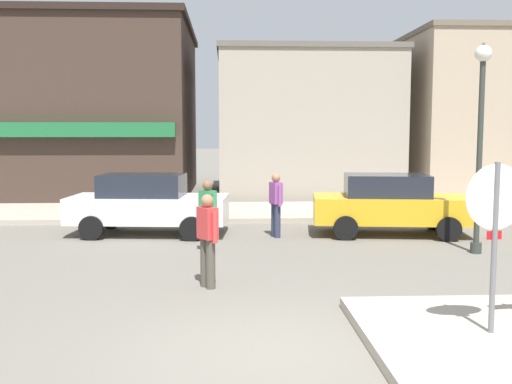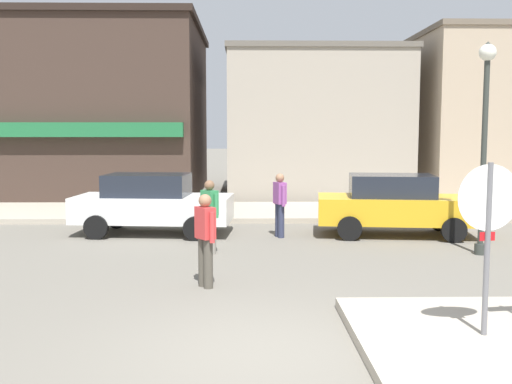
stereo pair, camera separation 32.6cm
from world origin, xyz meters
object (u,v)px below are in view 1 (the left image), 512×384
at_px(lamp_post, 481,117).
at_px(parked_car_second, 391,203).
at_px(pedestrian_crossing_near, 276,203).
at_px(pedestrian_crossing_far, 208,214).
at_px(parked_car_nearest, 147,203).
at_px(pedestrian_kerb_side, 208,238).
at_px(stop_sign, 495,225).

distance_m(lamp_post, parked_car_second, 3.45).
distance_m(pedestrian_crossing_near, pedestrian_crossing_far, 2.56).
height_order(parked_car_nearest, pedestrian_kerb_side, pedestrian_kerb_side).
relative_size(parked_car_second, pedestrian_crossing_near, 2.59).
bearing_deg(pedestrian_kerb_side, pedestrian_crossing_near, 72.03).
relative_size(lamp_post, parked_car_nearest, 1.10).
xyz_separation_m(lamp_post, pedestrian_crossing_near, (-4.23, 2.19, -2.09)).
distance_m(parked_car_second, pedestrian_crossing_near, 2.98).
bearing_deg(lamp_post, pedestrian_crossing_far, 177.82).
relative_size(pedestrian_crossing_near, pedestrian_kerb_side, 1.00).
distance_m(stop_sign, parked_car_nearest, 9.85).
bearing_deg(pedestrian_kerb_side, stop_sign, -38.38).
relative_size(stop_sign, pedestrian_kerb_side, 1.43).
bearing_deg(parked_car_second, stop_sign, -96.35).
xyz_separation_m(lamp_post, parked_car_nearest, (-7.50, 2.73, -2.15)).
xyz_separation_m(parked_car_second, pedestrian_kerb_side, (-4.53, -5.00, 0.06)).
distance_m(parked_car_nearest, pedestrian_kerb_side, 5.60).
xyz_separation_m(pedestrian_crossing_far, pedestrian_kerb_side, (0.09, -2.83, 0.00)).
bearing_deg(parked_car_nearest, pedestrian_crossing_near, -9.30).
relative_size(lamp_post, pedestrian_kerb_side, 2.82).
bearing_deg(stop_sign, parked_car_second, 83.65).
xyz_separation_m(stop_sign, pedestrian_crossing_far, (-3.74, 5.72, -0.65)).
distance_m(parked_car_second, pedestrian_kerb_side, 6.75).
bearing_deg(pedestrian_crossing_near, parked_car_second, 3.98).
distance_m(parked_car_second, pedestrian_crossing_far, 5.11).
relative_size(pedestrian_crossing_far, pedestrian_kerb_side, 1.00).
relative_size(parked_car_second, pedestrian_crossing_far, 2.59).
bearing_deg(stop_sign, pedestrian_crossing_near, 105.27).
bearing_deg(stop_sign, pedestrian_crossing_far, 123.19).
xyz_separation_m(stop_sign, lamp_post, (2.13, 5.50, 1.44)).
bearing_deg(pedestrian_kerb_side, pedestrian_crossing_far, 91.83).
bearing_deg(lamp_post, pedestrian_kerb_side, -155.76).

